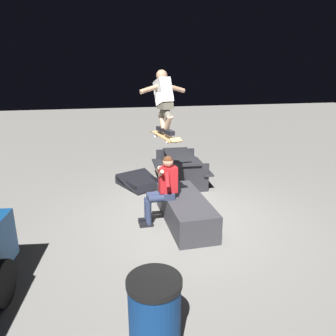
{
  "coord_description": "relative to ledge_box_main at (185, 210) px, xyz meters",
  "views": [
    {
      "loc": [
        -5.53,
        1.61,
        2.87
      ],
      "look_at": [
        -0.05,
        0.37,
        1.12
      ],
      "focal_mm": 33.57,
      "sensor_mm": 36.0,
      "label": 1
    }
  ],
  "objects": [
    {
      "name": "skater_airborne",
      "position": [
        0.28,
        0.36,
        2.12
      ],
      "size": [
        0.64,
        0.88,
        1.12
      ],
      "color": "black"
    },
    {
      "name": "ledge_box_main",
      "position": [
        0.0,
        0.0,
        0.0
      ],
      "size": [
        1.93,
        0.76,
        0.52
      ],
      "primitive_type": "cube",
      "rotation": [
        0.0,
        0.0,
        0.01
      ],
      "color": "#38383D",
      "rests_on": "ground"
    },
    {
      "name": "ground_plane",
      "position": [
        0.14,
        -0.04,
        -0.26
      ],
      "size": [
        40.0,
        40.0,
        0.0
      ],
      "primitive_type": "plane",
      "color": "gray"
    },
    {
      "name": "kicker_ramp",
      "position": [
        2.27,
        0.55,
        -0.2
      ],
      "size": [
        1.4,
        1.31,
        0.35
      ],
      "color": "black",
      "rests_on": "ground"
    },
    {
      "name": "picnic_table_back",
      "position": [
        2.29,
        -0.51,
        0.24
      ],
      "size": [
        1.78,
        1.45,
        0.75
      ],
      "color": "#28282D",
      "rests_on": "ground"
    },
    {
      "name": "trash_bin",
      "position": [
        -2.78,
        1.12,
        0.18
      ],
      "size": [
        0.57,
        0.57,
        0.88
      ],
      "color": "navy",
      "rests_on": "ground"
    },
    {
      "name": "person_sitting_on_ledge",
      "position": [
        0.09,
        0.43,
        0.5
      ],
      "size": [
        0.59,
        0.75,
        1.35
      ],
      "color": "#2D3856",
      "rests_on": "ground"
    },
    {
      "name": "skateboard",
      "position": [
        0.22,
        0.35,
        1.43
      ],
      "size": [
        1.04,
        0.41,
        0.13
      ],
      "color": "#AD8451"
    }
  ]
}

